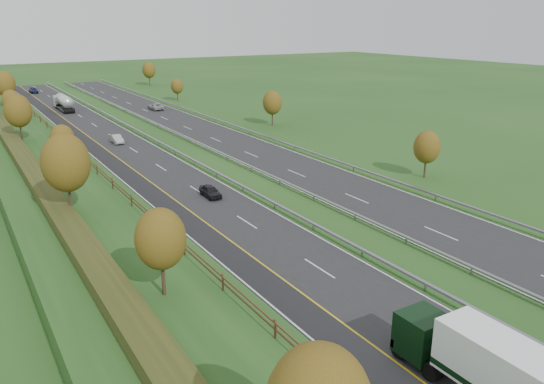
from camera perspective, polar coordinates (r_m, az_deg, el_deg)
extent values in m
plane|color=#21481A|center=(82.76, -9.39, 4.49)|extent=(400.00, 400.00, 0.00)
cube|color=black|center=(84.88, -15.70, 4.41)|extent=(10.50, 200.00, 0.04)
cube|color=black|center=(90.58, -5.62, 5.82)|extent=(10.50, 200.00, 0.04)
cube|color=black|center=(83.98, -18.15, 4.05)|extent=(3.00, 200.00, 0.04)
cube|color=silver|center=(83.70, -19.01, 3.93)|extent=(0.15, 200.00, 0.01)
cube|color=gold|center=(84.31, -17.16, 4.21)|extent=(0.15, 200.00, 0.01)
cube|color=silver|center=(86.32, -12.48, 4.89)|extent=(0.15, 200.00, 0.01)
cube|color=silver|center=(88.54, -8.57, 5.44)|extent=(0.15, 200.00, 0.01)
cube|color=silver|center=(92.84, -2.81, 6.20)|extent=(0.15, 200.00, 0.01)
cube|color=silver|center=(35.36, 17.15, -15.16)|extent=(0.15, 4.00, 0.01)
cube|color=silver|center=(42.95, 5.11, -8.16)|extent=(0.15, 4.00, 0.01)
cube|color=silver|center=(51.89, 17.69, -4.25)|extent=(0.15, 4.00, 0.01)
cube|color=silver|center=(52.22, -2.73, -3.24)|extent=(0.15, 4.00, 0.01)
cube|color=silver|center=(59.79, 9.09, -0.67)|extent=(0.15, 4.00, 0.01)
cube|color=silver|center=(62.42, -8.06, 0.18)|extent=(0.15, 4.00, 0.01)
cube|color=silver|center=(68.89, 2.64, 2.04)|extent=(0.15, 4.00, 0.01)
cube|color=silver|center=(73.18, -11.87, 2.62)|extent=(0.15, 4.00, 0.01)
cube|color=silver|center=(78.76, -2.26, 4.07)|extent=(0.15, 4.00, 0.01)
cube|color=silver|center=(84.27, -14.69, 4.42)|extent=(0.15, 4.00, 0.01)
cube|color=silver|center=(89.16, -6.06, 5.63)|extent=(0.15, 4.00, 0.01)
cube|color=silver|center=(95.58, -16.86, 5.79)|extent=(0.15, 4.00, 0.01)
cube|color=silver|center=(99.92, -9.07, 6.84)|extent=(0.15, 4.00, 0.01)
cube|color=silver|center=(107.04, -18.57, 6.86)|extent=(0.15, 4.00, 0.01)
cube|color=silver|center=(110.94, -11.50, 7.79)|extent=(0.15, 4.00, 0.01)
cube|color=silver|center=(118.61, -19.96, 7.72)|extent=(0.15, 4.00, 0.01)
cube|color=silver|center=(122.13, -13.50, 8.56)|extent=(0.15, 4.00, 0.01)
cube|color=silver|center=(130.26, -21.11, 8.42)|extent=(0.15, 4.00, 0.01)
cube|color=silver|center=(133.47, -15.16, 9.20)|extent=(0.15, 4.00, 0.01)
cube|color=silver|center=(141.96, -22.07, 9.01)|extent=(0.15, 4.00, 0.01)
cube|color=silver|center=(144.92, -16.57, 9.73)|extent=(0.15, 4.00, 0.01)
cube|color=silver|center=(153.71, -22.88, 9.50)|extent=(0.15, 4.00, 0.01)
cube|color=silver|center=(156.45, -17.78, 10.17)|extent=(0.15, 4.00, 0.01)
cube|color=silver|center=(165.50, -23.58, 9.93)|extent=(0.15, 4.00, 0.01)
cube|color=silver|center=(168.04, -18.82, 10.55)|extent=(0.15, 4.00, 0.01)
cube|color=silver|center=(177.31, -24.19, 10.29)|extent=(0.15, 4.00, 0.01)
cube|color=silver|center=(179.69, -19.73, 10.88)|extent=(0.15, 4.00, 0.01)
cube|color=#21481A|center=(82.24, -24.46, 3.74)|extent=(12.00, 200.00, 2.00)
cube|color=#2A3515|center=(81.72, -25.98, 4.58)|extent=(2.20, 180.00, 1.10)
cube|color=#422B19|center=(82.54, -21.51, 5.26)|extent=(0.08, 184.00, 0.10)
cube|color=#422B19|center=(82.46, -21.54, 5.53)|extent=(0.08, 184.00, 0.10)
cube|color=#422B19|center=(30.37, 0.36, -14.49)|extent=(0.12, 0.12, 1.20)
cube|color=#422B19|center=(35.32, -5.30, -9.61)|extent=(0.12, 0.12, 1.20)
cube|color=#422B19|center=(40.71, -9.40, -5.91)|extent=(0.12, 0.12, 1.20)
cube|color=#422B19|center=(46.38, -12.48, -3.07)|extent=(0.12, 0.12, 1.20)
cube|color=#422B19|center=(52.25, -14.87, -0.86)|extent=(0.12, 0.12, 1.20)
cube|color=#422B19|center=(58.25, -16.77, 0.91)|extent=(0.12, 0.12, 1.20)
cube|color=#422B19|center=(64.35, -18.32, 2.34)|extent=(0.12, 0.12, 1.20)
cube|color=#422B19|center=(70.52, -19.59, 3.52)|extent=(0.12, 0.12, 1.20)
cube|color=#422B19|center=(76.74, -20.67, 4.51)|extent=(0.12, 0.12, 1.20)
cube|color=#422B19|center=(83.01, -21.58, 5.35)|extent=(0.12, 0.12, 1.20)
cube|color=#422B19|center=(89.31, -22.37, 6.07)|extent=(0.12, 0.12, 1.20)
cube|color=#422B19|center=(95.64, -23.05, 6.70)|extent=(0.12, 0.12, 1.20)
cube|color=#422B19|center=(101.99, -23.66, 7.24)|extent=(0.12, 0.12, 1.20)
cube|color=#422B19|center=(108.35, -24.19, 7.72)|extent=(0.12, 0.12, 1.20)
cube|color=#422B19|center=(114.73, -24.66, 8.15)|extent=(0.12, 0.12, 1.20)
cube|color=#422B19|center=(121.13, -25.09, 8.53)|extent=(0.12, 0.12, 1.20)
cube|color=#422B19|center=(127.53, -25.47, 8.88)|extent=(0.12, 0.12, 1.20)
cube|color=#422B19|center=(133.95, -25.82, 9.19)|extent=(0.12, 0.12, 1.20)
cube|color=#422B19|center=(140.37, -26.13, 9.47)|extent=(0.12, 0.12, 1.20)
cube|color=#422B19|center=(146.80, -26.42, 9.72)|extent=(0.12, 0.12, 1.20)
cube|color=#422B19|center=(153.23, -26.69, 9.96)|extent=(0.12, 0.12, 1.20)
cube|color=#422B19|center=(159.67, -26.93, 10.17)|extent=(0.12, 0.12, 1.20)
cube|color=#422B19|center=(166.12, -27.16, 10.37)|extent=(0.12, 0.12, 1.20)
cube|color=gray|center=(86.41, -12.10, 5.32)|extent=(0.32, 200.00, 0.18)
cube|color=gray|center=(37.39, 24.22, -13.67)|extent=(0.10, 0.14, 0.56)
cube|color=gray|center=(41.00, 16.16, -9.83)|extent=(0.10, 0.14, 0.56)
cube|color=gray|center=(45.42, 9.67, -6.53)|extent=(0.10, 0.14, 0.56)
cube|color=gray|center=(50.42, 4.47, -3.78)|extent=(0.10, 0.14, 0.56)
cube|color=gray|center=(55.86, 0.27, -1.53)|extent=(0.10, 0.14, 0.56)
cube|color=gray|center=(61.61, -3.16, 0.32)|extent=(0.10, 0.14, 0.56)
cube|color=gray|center=(67.60, -5.99, 1.85)|extent=(0.10, 0.14, 0.56)
cube|color=gray|center=(73.76, -8.37, 3.12)|extent=(0.10, 0.14, 0.56)
cube|color=gray|center=(80.07, -10.37, 4.19)|extent=(0.10, 0.14, 0.56)
cube|color=gray|center=(86.48, -12.09, 5.10)|extent=(0.10, 0.14, 0.56)
cube|color=gray|center=(92.97, -13.57, 5.88)|extent=(0.10, 0.14, 0.56)
cube|color=gray|center=(99.54, -14.86, 6.55)|extent=(0.10, 0.14, 0.56)
cube|color=gray|center=(106.16, -15.99, 7.14)|extent=(0.10, 0.14, 0.56)
cube|color=gray|center=(112.82, -16.99, 7.66)|extent=(0.10, 0.14, 0.56)
cube|color=gray|center=(119.53, -17.88, 8.11)|extent=(0.10, 0.14, 0.56)
cube|color=gray|center=(126.26, -18.68, 8.52)|extent=(0.10, 0.14, 0.56)
cube|color=gray|center=(133.03, -19.40, 8.88)|extent=(0.10, 0.14, 0.56)
cube|color=gray|center=(139.81, -20.05, 9.21)|extent=(0.10, 0.14, 0.56)
cube|color=gray|center=(146.62, -20.64, 9.51)|extent=(0.10, 0.14, 0.56)
cube|color=gray|center=(153.44, -21.18, 9.77)|extent=(0.10, 0.14, 0.56)
cube|color=gray|center=(160.28, -21.67, 10.02)|extent=(0.10, 0.14, 0.56)
cube|color=gray|center=(167.14, -22.13, 10.24)|extent=(0.10, 0.14, 0.56)
cube|color=gray|center=(174.00, -22.55, 10.45)|extent=(0.10, 0.14, 0.56)
cube|color=gray|center=(180.87, -22.93, 10.64)|extent=(0.10, 0.14, 0.56)
cube|color=gray|center=(88.18, -8.98, 5.75)|extent=(0.32, 200.00, 0.18)
cube|color=gray|center=(44.61, 20.66, -7.96)|extent=(0.10, 0.14, 0.56)
cube|color=gray|center=(48.70, 14.24, -5.12)|extent=(0.10, 0.14, 0.56)
cube|color=gray|center=(53.40, 8.92, -2.69)|extent=(0.10, 0.14, 0.56)
cube|color=gray|center=(58.56, 4.52, -0.66)|extent=(0.10, 0.14, 0.56)
cube|color=gray|center=(64.07, 0.85, 1.04)|extent=(0.10, 0.14, 0.56)
cube|color=gray|center=(69.85, -2.22, 2.46)|extent=(0.10, 0.14, 0.56)
cube|color=gray|center=(75.83, -4.83, 3.66)|extent=(0.10, 0.14, 0.56)
cube|color=gray|center=(81.98, -7.05, 4.67)|extent=(0.10, 0.14, 0.56)
cube|color=gray|center=(88.25, -8.96, 5.53)|extent=(0.10, 0.14, 0.56)
cube|color=gray|center=(94.62, -10.63, 6.28)|extent=(0.10, 0.14, 0.56)
cube|color=gray|center=(101.08, -12.08, 6.92)|extent=(0.10, 0.14, 0.56)
cube|color=gray|center=(107.60, -13.37, 7.49)|extent=(0.10, 0.14, 0.56)
cube|color=gray|center=(114.19, -14.51, 7.98)|extent=(0.10, 0.14, 0.56)
cube|color=gray|center=(120.81, -15.52, 8.42)|extent=(0.10, 0.14, 0.56)
cube|color=gray|center=(127.48, -16.44, 8.81)|extent=(0.10, 0.14, 0.56)
cube|color=gray|center=(134.18, -17.26, 9.16)|extent=(0.10, 0.14, 0.56)
cube|color=gray|center=(140.91, -18.01, 9.48)|extent=(0.10, 0.14, 0.56)
cube|color=gray|center=(147.67, -18.69, 9.76)|extent=(0.10, 0.14, 0.56)
cube|color=gray|center=(154.45, -19.31, 10.02)|extent=(0.10, 0.14, 0.56)
cube|color=gray|center=(161.24, -19.88, 10.26)|extent=(0.10, 0.14, 0.56)
cube|color=gray|center=(168.06, -20.40, 10.47)|extent=(0.10, 0.14, 0.56)
cube|color=gray|center=(174.89, -20.88, 10.67)|extent=(0.10, 0.14, 0.56)
cube|color=gray|center=(181.73, -21.33, 10.85)|extent=(0.10, 0.14, 0.56)
cube|color=gray|center=(93.08, -2.41, 6.59)|extent=(0.32, 200.00, 0.18)
cube|color=gray|center=(61.15, 17.19, -0.62)|extent=(0.10, 0.14, 0.56)
cube|color=gray|center=(70.66, 8.76, 2.45)|extent=(0.10, 0.14, 0.56)
cube|color=gray|center=(81.48, 2.42, 4.71)|extent=(0.10, 0.14, 0.56)
cube|color=gray|center=(93.14, -2.40, 6.39)|extent=(0.10, 0.14, 0.56)
cube|color=gray|center=(105.38, -6.16, 7.65)|extent=(0.10, 0.14, 0.56)
cube|color=gray|center=(118.01, -9.13, 8.63)|extent=(0.10, 0.14, 0.56)
cube|color=gray|center=(130.92, -11.54, 9.40)|extent=(0.10, 0.14, 0.56)
cube|color=gray|center=(144.03, -13.52, 10.02)|extent=(0.10, 0.14, 0.56)
cube|color=gray|center=(157.30, -15.17, 10.52)|extent=(0.10, 0.14, 0.56)
cube|color=gray|center=(170.68, -16.57, 10.94)|extent=(0.10, 0.14, 0.56)
cube|color=gray|center=(184.15, -17.77, 11.29)|extent=(0.10, 0.14, 0.56)
cylinder|color=#2D2116|center=(35.11, -11.62, -8.98)|extent=(0.24, 0.24, 2.43)
ellipsoid|color=#523C11|center=(34.00, -11.90, -4.96)|extent=(3.24, 3.24, 4.05)
cylinder|color=#2D2116|center=(50.80, -20.87, -0.83)|extent=(0.24, 0.24, 3.15)
ellipsoid|color=#523C11|center=(49.86, -21.31, 2.94)|extent=(4.20, 4.20, 5.25)
cylinder|color=#2D2116|center=(68.53, -21.39, 3.34)|extent=(0.24, 0.24, 2.16)
ellipsoid|color=#523C11|center=(68.02, -21.61, 5.28)|extent=(2.88, 2.88, 3.60)
cylinder|color=#2D2116|center=(85.60, -25.37, 5.80)|extent=(0.24, 0.24, 2.88)
ellipsoid|color=#523C11|center=(85.09, -25.66, 7.88)|extent=(3.84, 3.84, 4.80)
cylinder|color=#2D2116|center=(103.41, -26.06, 7.38)|extent=(0.24, 0.24, 2.34)
ellipsoid|color=#523C11|center=(103.05, -26.25, 8.78)|extent=(3.12, 3.12, 3.90)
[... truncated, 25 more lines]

